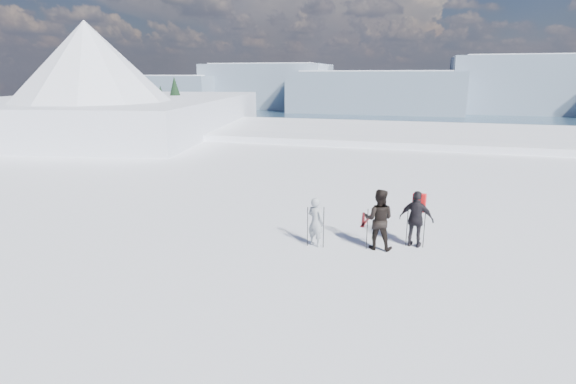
{
  "coord_description": "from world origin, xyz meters",
  "views": [
    {
      "loc": [
        1.71,
        -10.64,
        5.19
      ],
      "look_at": [
        -2.23,
        3.0,
        1.47
      ],
      "focal_mm": 28.0,
      "sensor_mm": 36.0,
      "label": 1
    }
  ],
  "objects_px": {
    "skier_dark": "(379,219)",
    "skis_loose": "(365,220)",
    "skier_grey": "(315,222)",
    "skier_pack": "(416,219)"
  },
  "relations": [
    {
      "from": "skier_grey",
      "to": "skier_dark",
      "type": "bearing_deg",
      "value": -146.01
    },
    {
      "from": "skier_pack",
      "to": "skis_loose",
      "type": "bearing_deg",
      "value": -39.45
    },
    {
      "from": "skier_dark",
      "to": "skier_pack",
      "type": "distance_m",
      "value": 1.21
    },
    {
      "from": "skier_grey",
      "to": "skier_dark",
      "type": "xyz_separation_m",
      "value": [
        1.89,
        0.28,
        0.16
      ]
    },
    {
      "from": "skier_dark",
      "to": "skis_loose",
      "type": "height_order",
      "value": "skier_dark"
    },
    {
      "from": "skier_grey",
      "to": "skier_dark",
      "type": "distance_m",
      "value": 1.92
    },
    {
      "from": "skier_grey",
      "to": "skier_pack",
      "type": "distance_m",
      "value": 3.1
    },
    {
      "from": "skier_grey",
      "to": "skier_pack",
      "type": "height_order",
      "value": "skier_pack"
    },
    {
      "from": "skier_dark",
      "to": "skis_loose",
      "type": "bearing_deg",
      "value": -74.1
    },
    {
      "from": "skier_pack",
      "to": "skis_loose",
      "type": "distance_m",
      "value": 2.95
    }
  ]
}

